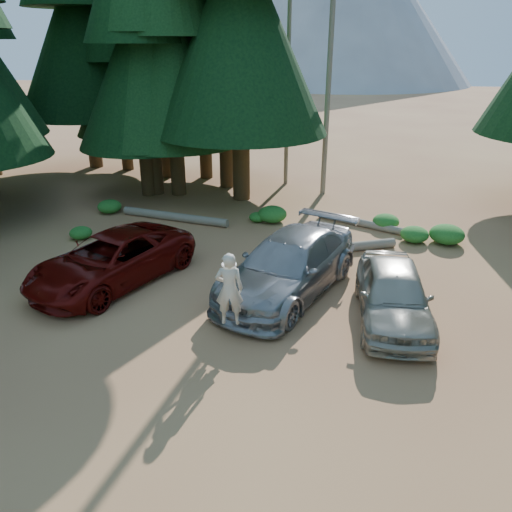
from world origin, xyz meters
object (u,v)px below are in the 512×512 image
object	(u,v)px
frisbee_player	(229,289)
log_right	(327,249)
silver_minivan_right	(393,294)
silver_minivan_center	(289,265)
red_pickup	(112,260)
log_mid	(359,222)
log_left	(175,217)

from	to	relation	value
frisbee_player	log_right	world-z (taller)	frisbee_player
silver_minivan_right	silver_minivan_center	bearing A→B (deg)	156.69
red_pickup	silver_minivan_right	world-z (taller)	silver_minivan_right
frisbee_player	log_mid	bearing A→B (deg)	-118.89
red_pickup	log_right	size ratio (longest dim) A/B	1.06
silver_minivan_center	log_left	world-z (taller)	silver_minivan_center
silver_minivan_right	log_right	world-z (taller)	silver_minivan_right
log_right	silver_minivan_right	bearing A→B (deg)	-89.99
log_mid	silver_minivan_right	bearing A→B (deg)	-58.04
silver_minivan_right	frisbee_player	size ratio (longest dim) A/B	2.39
silver_minivan_right	log_mid	xyz separation A→B (m)	(-0.73, 7.30, -0.61)
silver_minivan_center	log_right	world-z (taller)	silver_minivan_center
red_pickup	log_left	world-z (taller)	red_pickup
silver_minivan_center	log_left	size ratio (longest dim) A/B	1.23
red_pickup	log_right	bearing A→B (deg)	50.89
silver_minivan_right	frisbee_player	distance (m)	4.41
silver_minivan_center	log_mid	xyz separation A→B (m)	(2.17, 6.18, -0.70)
silver_minivan_right	log_right	xyz separation A→B (m)	(-1.88, 4.20, -0.60)
silver_minivan_center	log_mid	bearing A→B (deg)	92.37
log_mid	frisbee_player	bearing A→B (deg)	-84.13
log_left	log_right	world-z (taller)	log_left
silver_minivan_center	log_left	distance (m)	7.72
silver_minivan_right	red_pickup	bearing A→B (deg)	171.98
frisbee_player	log_left	size ratio (longest dim) A/B	0.39
log_right	red_pickup	bearing A→B (deg)	-176.39
log_mid	log_right	distance (m)	3.31
log_left	log_right	bearing A→B (deg)	-10.00
frisbee_player	log_left	world-z (taller)	frisbee_player
red_pickup	silver_minivan_center	size ratio (longest dim) A/B	0.93
frisbee_player	log_left	bearing A→B (deg)	-71.51
red_pickup	silver_minivan_center	xyz separation A→B (m)	(5.38, 0.28, 0.10)
log_mid	log_right	xyz separation A→B (m)	(-1.16, -3.10, 0.02)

